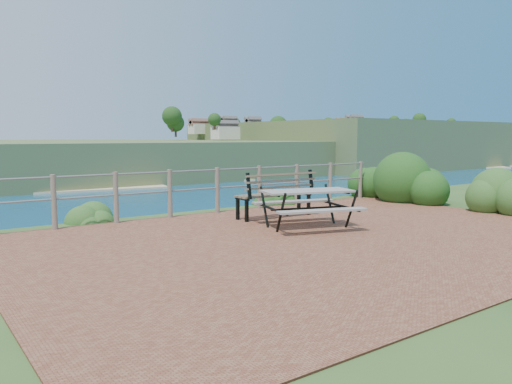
% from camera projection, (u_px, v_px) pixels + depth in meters
% --- Properties ---
extents(ground, '(10.00, 7.00, 0.12)m').
position_uv_depth(ground, '(322.00, 238.00, 8.37)').
color(ground, brown).
rests_on(ground, ground).
extents(safety_railing, '(9.40, 0.10, 1.00)m').
position_uv_depth(safety_railing, '(217.00, 188.00, 11.00)').
color(safety_railing, '#6B5B4C').
rests_on(safety_railing, ground).
extents(distant_bay, '(290.00, 232.36, 24.00)m').
position_uv_depth(distant_bay, '(297.00, 143.00, 272.49)').
color(distant_bay, '#4C6432').
rests_on(distant_bay, ground).
extents(picnic_table, '(1.77, 1.38, 0.70)m').
position_uv_depth(picnic_table, '(307.00, 205.00, 9.21)').
color(picnic_table, gray).
rests_on(picnic_table, ground).
extents(park_bench, '(1.74, 0.46, 0.98)m').
position_uv_depth(park_bench, '(274.00, 187.00, 10.37)').
color(park_bench, brown).
rests_on(park_bench, ground).
extents(shrub_right_front, '(1.53, 1.53, 2.17)m').
position_uv_depth(shrub_right_front, '(427.00, 202.00, 13.00)').
color(shrub_right_front, '#1D4415').
rests_on(shrub_right_front, ground).
extents(shrub_right_back, '(1.31, 1.31, 1.86)m').
position_uv_depth(shrub_right_back, '(509.00, 213.00, 11.14)').
color(shrub_right_back, '#2A5821').
rests_on(shrub_right_back, ground).
extents(shrub_right_edge, '(1.05, 1.05, 1.49)m').
position_uv_depth(shrub_right_edge, '(369.00, 197.00, 14.12)').
color(shrub_right_edge, '#1D4415').
rests_on(shrub_right_edge, ground).
extents(shrub_lip_west, '(0.82, 0.82, 0.58)m').
position_uv_depth(shrub_lip_west, '(86.00, 222.00, 9.96)').
color(shrub_lip_west, '#2A5821').
rests_on(shrub_lip_west, ground).
extents(shrub_lip_east, '(0.76, 0.76, 0.49)m').
position_uv_depth(shrub_lip_east, '(271.00, 204.00, 12.66)').
color(shrub_lip_east, '#1D4415').
rests_on(shrub_lip_east, ground).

